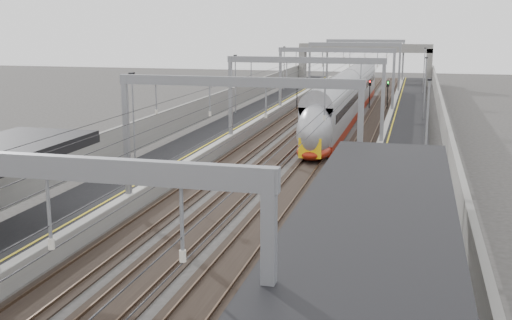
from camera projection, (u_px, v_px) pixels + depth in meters
The scene contains 13 objects.
platform_left at pixel (222, 134), 57.87m from camera, with size 4.00×120.00×1.00m, color black.
platform_right at pixel (404, 141), 54.03m from camera, with size 4.00×120.00×1.00m, color black.
tracks at pixel (310, 142), 56.04m from camera, with size 11.40×140.00×0.20m.
overhead_line at pixel (322, 67), 61.04m from camera, with size 13.00×140.00×6.60m.
canopy_right at pixel (361, 280), 13.24m from camera, with size 4.40×30.00×4.24m.
overbridge at pixel (365, 53), 107.08m from camera, with size 22.00×2.20×6.90m.
wall_left at pixel (189, 120), 58.41m from camera, with size 0.30×120.00×3.20m, color slate.
wall_right at pixel (444, 130), 53.03m from camera, with size 0.30×120.00×3.20m, color slate.
train at pixel (345, 102), 68.30m from camera, with size 2.69×48.94×4.25m.
bench at pixel (349, 319), 19.42m from camera, with size 0.67×1.71×0.86m.
signal_green at pixel (297, 90), 77.27m from camera, with size 0.32×0.32×3.48m.
signal_red_near at pixel (370, 88), 78.77m from camera, with size 0.32×0.32×3.48m.
signal_red_far at pixel (388, 89), 77.55m from camera, with size 0.32×0.32×3.48m.
Camera 1 is at (8.97, -9.59, 10.29)m, focal length 45.00 mm.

